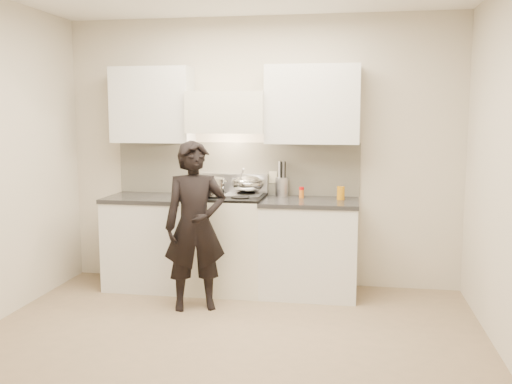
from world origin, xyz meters
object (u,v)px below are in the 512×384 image
counter_right (310,247)px  wok (248,184)px  person (195,226)px  utensil_crock (282,185)px  stove (226,242)px

counter_right → wok: (-0.63, 0.14, 0.59)m
wok → person: 0.87m
counter_right → wok: wok is taller
counter_right → utensil_crock: size_ratio=2.64×
stove → wok: (0.20, 0.14, 0.57)m
counter_right → wok: size_ratio=2.29×
counter_right → person: 1.18m
person → counter_right: bearing=11.4°
person → stove: bearing=56.5°
counter_right → wok: bearing=167.1°
wok → stove: bearing=-144.1°
wok → utensil_crock: bearing=15.1°
wok → utensil_crock: size_ratio=1.15×
stove → counter_right: stove is taller
utensil_crock → wok: bearing=-164.9°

